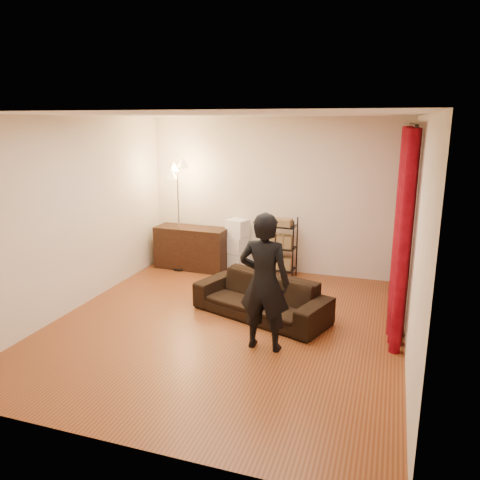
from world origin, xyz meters
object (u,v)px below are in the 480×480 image
(person, at_px, (264,282))
(storage_boxes, at_px, (237,245))
(media_cabinet, at_px, (192,248))
(floor_lamp, at_px, (179,217))
(wire_shelf, at_px, (281,248))
(sofa, at_px, (261,297))

(person, distance_m, storage_boxes, 3.06)
(media_cabinet, relative_size, floor_lamp, 0.67)
(person, distance_m, wire_shelf, 2.65)
(sofa, xyz_separation_m, storage_boxes, (-0.98, 1.88, 0.19))
(person, relative_size, media_cabinet, 1.26)
(media_cabinet, bearing_deg, person, -49.38)
(sofa, height_order, floor_lamp, floor_lamp)
(sofa, distance_m, floor_lamp, 2.62)
(media_cabinet, xyz_separation_m, wire_shelf, (1.66, 0.02, 0.14))
(media_cabinet, distance_m, wire_shelf, 1.67)
(storage_boxes, height_order, floor_lamp, floor_lamp)
(person, height_order, floor_lamp, floor_lamp)
(person, xyz_separation_m, storage_boxes, (-1.27, 2.76, -0.36))
(sofa, bearing_deg, wire_shelf, 113.80)
(storage_boxes, bearing_deg, media_cabinet, -168.22)
(media_cabinet, height_order, storage_boxes, storage_boxes)
(sofa, relative_size, wire_shelf, 1.81)
(media_cabinet, xyz_separation_m, storage_boxes, (0.81, 0.17, 0.08))
(person, relative_size, wire_shelf, 1.58)
(person, relative_size, floor_lamp, 0.85)
(media_cabinet, distance_m, storage_boxes, 0.83)
(sofa, bearing_deg, media_cabinet, 155.87)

